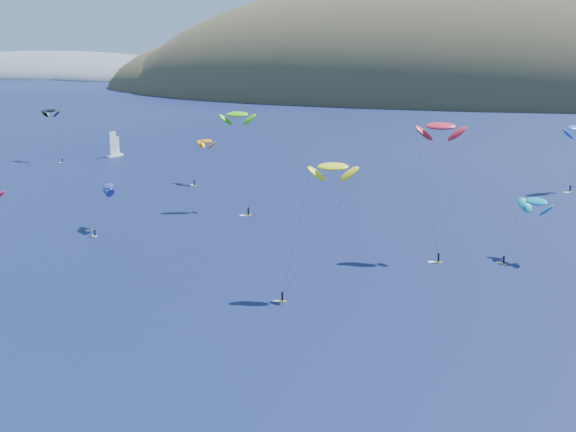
{
  "coord_description": "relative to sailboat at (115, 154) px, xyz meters",
  "views": [
    {
      "loc": [
        26.18,
        -66.72,
        43.3
      ],
      "look_at": [
        -13.46,
        80.0,
        9.0
      ],
      "focal_mm": 50.0,
      "sensor_mm": 36.0,
      "label": 1
    }
  ],
  "objects": [
    {
      "name": "kitesurfer_1",
      "position": [
        51.35,
        -40.81,
        11.59
      ],
      "size": [
        7.82,
        9.37,
        14.52
      ],
      "rotation": [
        0.0,
        0.0,
        -0.5
      ],
      "color": "yellow",
      "rests_on": "ground"
    },
    {
      "name": "kitesurfer_5",
      "position": [
        143.78,
        -102.5,
        10.54
      ],
      "size": [
        10.34,
        11.38,
        13.82
      ],
      "rotation": [
        0.0,
        0.0,
        -0.84
      ],
      "color": "yellow",
      "rests_on": "ground"
    },
    {
      "name": "sailboat",
      "position": [
        0.0,
        0.0,
        0.0
      ],
      "size": [
        8.91,
        7.83,
        10.65
      ],
      "rotation": [
        0.0,
        0.0,
        -0.29
      ],
      "color": "white",
      "rests_on": "ground"
    },
    {
      "name": "kitesurfer_12",
      "position": [
        -17.72,
        -12.23,
        16.54
      ],
      "size": [
        11.73,
        8.92,
        19.63
      ],
      "rotation": [
        0.0,
        0.0,
        -0.25
      ],
      "color": "yellow",
      "rests_on": "ground"
    },
    {
      "name": "kitesurfer_2",
      "position": [
        109.61,
        -134.07,
        20.94
      ],
      "size": [
        11.83,
        10.57,
        24.13
      ],
      "rotation": [
        0.0,
        0.0,
        0.26
      ],
      "color": "yellow",
      "rests_on": "ground"
    },
    {
      "name": "headland",
      "position": [
        -334.55,
        552.9,
        -4.27
      ],
      "size": [
        460.0,
        250.0,
        60.0
      ],
      "color": "slate",
      "rests_on": "ground"
    },
    {
      "name": "kitesurfer_10",
      "position": [
        50.68,
        -101.49,
        8.86
      ],
      "size": [
        7.18,
        13.32,
        11.89
      ],
      "rotation": [
        0.0,
        0.0,
        -0.95
      ],
      "color": "yellow",
      "rests_on": "ground"
    },
    {
      "name": "kitesurfer_3",
      "position": [
        71.85,
        -72.05,
        22.96
      ],
      "size": [
        11.03,
        12.68,
        26.36
      ],
      "rotation": [
        0.0,
        0.0,
        0.4
      ],
      "color": "yellow",
      "rests_on": "ground"
    },
    {
      "name": "island",
      "position": [
        150.11,
        365.18,
        -11.65
      ],
      "size": [
        730.0,
        300.0,
        210.0
      ],
      "color": "#3D3526",
      "rests_on": "ground"
    },
    {
      "name": "kitesurfer_9",
      "position": [
        124.9,
        -104.87,
        25.03
      ],
      "size": [
        9.74,
        9.1,
        28.58
      ],
      "rotation": [
        0.0,
        0.0,
        0.14
      ],
      "color": "yellow",
      "rests_on": "ground"
    }
  ]
}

